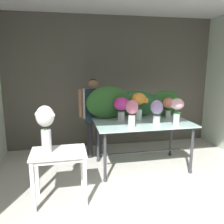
% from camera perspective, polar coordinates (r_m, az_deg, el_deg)
% --- Properties ---
extents(ground_plane, '(7.27, 7.27, 0.00)m').
position_cam_1_polar(ground_plane, '(4.26, 4.44, -14.91)').
color(ground_plane, beige).
extents(wall_back, '(4.89, 0.12, 2.95)m').
position_cam_1_polar(wall_back, '(5.43, -0.12, 7.18)').
color(wall_back, '#5B564C').
rests_on(wall_back, ground).
extents(display_table_glass, '(1.74, 1.02, 0.88)m').
position_cam_1_polar(display_table_glass, '(4.28, 7.52, -4.15)').
color(display_table_glass, silver).
rests_on(display_table_glass, ground).
extents(side_table_white, '(0.75, 0.52, 0.74)m').
position_cam_1_polar(side_table_white, '(3.34, -12.92, -11.10)').
color(side_table_white, white).
rests_on(side_table_white, ground).
extents(florist, '(0.61, 0.24, 1.62)m').
position_cam_1_polar(florist, '(4.67, -4.50, 0.53)').
color(florist, '#232328').
rests_on(florist, ground).
extents(foliage_backdrop, '(1.93, 0.27, 0.63)m').
position_cam_1_polar(foliage_backdrop, '(4.54, 5.73, 2.12)').
color(foliage_backdrop, '#2D6028').
rests_on(foliage_backdrop, display_table_glass).
extents(vase_coral_stock, '(0.21, 0.21, 0.40)m').
position_cam_1_polar(vase_coral_stock, '(4.59, 13.69, 1.62)').
color(vase_coral_stock, silver).
rests_on(vase_coral_stock, display_table_glass).
extents(vase_rosy_peonies, '(0.21, 0.21, 0.45)m').
position_cam_1_polar(vase_rosy_peonies, '(3.84, 4.86, 0.30)').
color(vase_rosy_peonies, silver).
rests_on(vase_rosy_peonies, display_table_glass).
extents(vase_lilac_anemones, '(0.22, 0.22, 0.42)m').
position_cam_1_polar(vase_lilac_anemones, '(4.10, 10.97, 0.42)').
color(vase_lilac_anemones, silver).
rests_on(vase_lilac_anemones, display_table_glass).
extents(vase_magenta_hydrangea, '(0.32, 0.30, 0.43)m').
position_cam_1_polar(vase_magenta_hydrangea, '(4.26, 2.34, 1.51)').
color(vase_magenta_hydrangea, silver).
rests_on(vase_magenta_hydrangea, display_table_glass).
extents(vase_sunset_carnations, '(0.31, 0.27, 0.51)m').
position_cam_1_polar(vase_sunset_carnations, '(4.35, 6.67, 2.38)').
color(vase_sunset_carnations, silver).
rests_on(vase_sunset_carnations, display_table_glass).
extents(vase_blush_freesia, '(0.22, 0.22, 0.47)m').
position_cam_1_polar(vase_blush_freesia, '(4.07, 15.67, 0.97)').
color(vase_blush_freesia, silver).
rests_on(vase_blush_freesia, display_table_glass).
extents(vase_white_roses_tall, '(0.26, 0.24, 0.64)m').
position_cam_1_polar(vase_white_roses_tall, '(3.19, -16.01, -3.01)').
color(vase_white_roses_tall, silver).
rests_on(vase_white_roses_tall, side_table_white).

